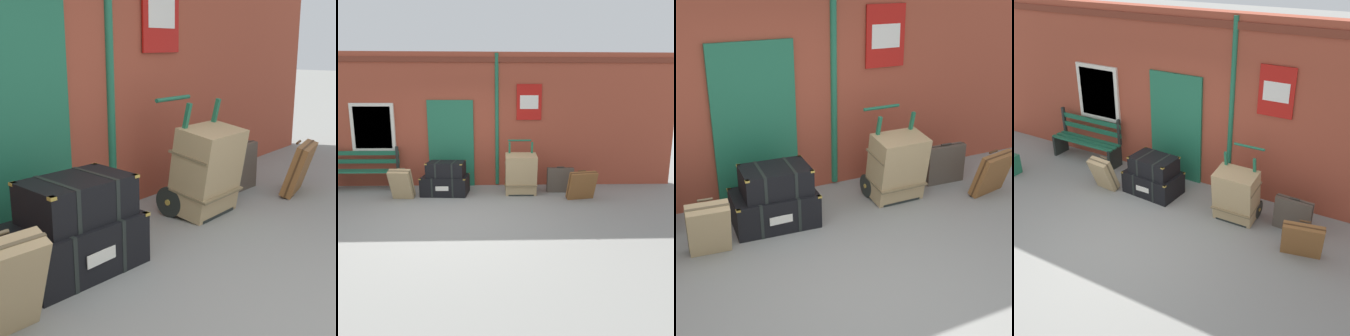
# 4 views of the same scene
# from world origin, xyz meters

# --- Properties ---
(ground_plane) EXTENTS (60.00, 60.00, 0.00)m
(ground_plane) POSITION_xyz_m (0.00, 0.00, 0.00)
(ground_plane) COLOR gray
(brick_facade) EXTENTS (10.40, 0.35, 3.20)m
(brick_facade) POSITION_xyz_m (-0.02, 2.60, 1.60)
(brick_facade) COLOR #9E422D
(brick_facade) RESTS_ON ground
(steamer_trunk_base) EXTENTS (1.05, 0.72, 0.43)m
(steamer_trunk_base) POSITION_xyz_m (-0.36, 1.67, 0.21)
(steamer_trunk_base) COLOR black
(steamer_trunk_base) RESTS_ON ground
(steamer_trunk_middle) EXTENTS (0.84, 0.60, 0.33)m
(steamer_trunk_middle) POSITION_xyz_m (-0.32, 1.66, 0.58)
(steamer_trunk_middle) COLOR black
(steamer_trunk_middle) RESTS_ON steamer_trunk_base
(porters_trolley) EXTENTS (0.71, 0.63, 1.19)m
(porters_trolley) POSITION_xyz_m (1.34, 1.78, 0.27)
(porters_trolley) COLOR black
(porters_trolley) RESTS_ON ground
(large_brown_trunk) EXTENTS (0.70, 0.57, 0.94)m
(large_brown_trunk) POSITION_xyz_m (1.34, 1.60, 0.47)
(large_brown_trunk) COLOR tan
(large_brown_trunk) RESTS_ON ground
(suitcase_umber) EXTENTS (0.61, 0.16, 0.60)m
(suitcase_umber) POSITION_xyz_m (2.26, 1.78, 0.28)
(suitcase_umber) COLOR #51473D
(suitcase_umber) RESTS_ON ground
(suitcase_beige) EXTENTS (0.64, 0.42, 0.63)m
(suitcase_beige) POSITION_xyz_m (2.60, 1.16, 0.31)
(suitcase_beige) COLOR brown
(suitcase_beige) RESTS_ON ground
(suitcase_olive) EXTENTS (0.48, 0.43, 0.67)m
(suitcase_olive) POSITION_xyz_m (-1.21, 1.28, 0.34)
(suitcase_olive) COLOR tan
(suitcase_olive) RESTS_ON ground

